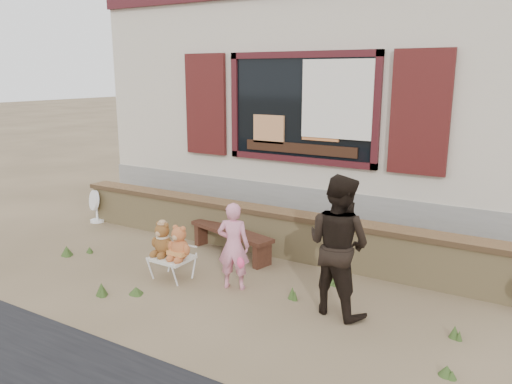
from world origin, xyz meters
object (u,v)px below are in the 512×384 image
Objects in this scene: folding_chair at (172,259)px; teddy_bear_right at (180,242)px; bench at (231,236)px; teddy_bear_left at (163,238)px; child at (233,246)px; adult at (338,245)px.

folding_chair is 1.10× the size of teddy_bear_right.
bench reaches higher than folding_chair.
teddy_bear_left is 0.41× the size of child.
child is (0.67, -0.95, 0.26)m from bench.
teddy_bear_right is at bearing 0.00° from folding_chair.
bench is 3.37× the size of teddy_bear_left.
folding_chair is at bearing -7.42° from child.
adult reaches higher than bench.
child reaches higher than folding_chair.
bench is 1.40× the size of child.
teddy_bear_left is 0.28m from teddy_bear_right.
teddy_bear_right is at bearing 0.00° from teddy_bear_left.
teddy_bear_left is at bearing -9.24° from child.
folding_chair is 0.89m from child.
teddy_bear_right is 0.71m from child.
teddy_bear_right is (0.14, -0.00, 0.25)m from folding_chair.
folding_chair is at bearing 19.61° from adult.
adult is (1.98, -0.89, 0.50)m from bench.
teddy_bear_left is (-0.30, -1.11, 0.24)m from bench.
adult is (2.01, 0.22, 0.25)m from teddy_bear_right.
teddy_bear_right is 0.42× the size of child.
folding_chair is 2.22m from adult.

